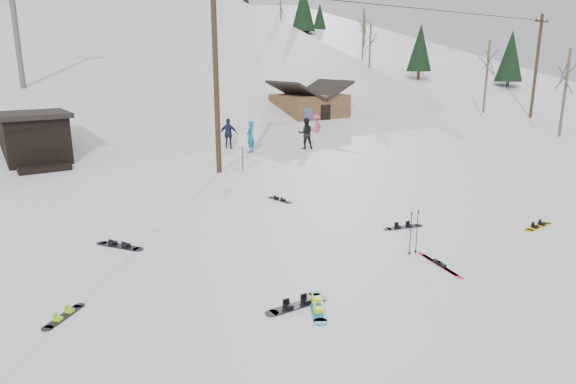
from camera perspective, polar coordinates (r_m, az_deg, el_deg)
ground at (r=13.37m, az=12.84°, el=-9.65°), size 200.00×200.00×0.00m
ski_slope at (r=66.10m, az=-25.35°, el=-2.06°), size 60.00×85.24×65.97m
ridge_right at (r=76.61m, az=4.37°, el=2.26°), size 45.66×93.98×54.59m
treeline_right at (r=67.66m, az=7.53°, el=9.96°), size 20.00×60.00×10.00m
utility_pole at (r=24.77m, az=-8.02°, el=12.82°), size 2.00×0.26×9.00m
utility_pole_right at (r=49.92m, az=25.87°, el=12.40°), size 2.00×0.26×9.00m
trail_sign at (r=25.25m, az=-5.07°, el=5.16°), size 0.50×0.09×1.85m
lift_hut at (r=29.62m, az=-26.31°, el=5.28°), size 3.40×4.10×2.75m
lift_tower_near at (r=38.53m, az=-28.11°, el=16.66°), size 2.20×0.36×8.00m
cabin at (r=40.36m, az=2.39°, el=9.06°), size 5.39×4.40×3.77m
hero_snowboard at (r=11.80m, az=3.27°, el=-12.56°), size 1.02×1.46×0.12m
hero_skis at (r=14.56m, az=16.48°, el=-7.72°), size 0.62×1.89×0.10m
ski_poles at (r=14.94m, az=13.80°, el=-4.37°), size 0.35×0.09×1.29m
board_scatter_a at (r=11.84m, az=1.01°, el=-12.45°), size 1.63×0.35×0.11m
board_scatter_b at (r=16.09m, az=-18.20°, el=-5.68°), size 1.04×1.46×0.12m
board_scatter_c at (r=12.39m, az=-23.64°, el=-12.51°), size 1.03×0.92×0.09m
board_scatter_d at (r=17.38m, az=12.68°, el=-3.80°), size 1.41×0.59×0.10m
board_scatter_e at (r=18.93m, az=26.06°, el=-3.44°), size 1.54×0.35×0.11m
board_scatter_f at (r=20.17m, az=-0.92°, el=-0.86°), size 0.41×1.30×0.09m
skier_teal at (r=30.42m, az=-4.19°, el=6.14°), size 0.81×0.75×1.86m
skier_dark at (r=31.64m, az=1.99°, el=6.52°), size 1.14×1.06×1.88m
skier_pink at (r=36.21m, az=3.15°, el=7.32°), size 1.19×0.96×1.60m
skier_navy at (r=31.48m, az=-6.61°, el=6.41°), size 1.14×1.08×1.90m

